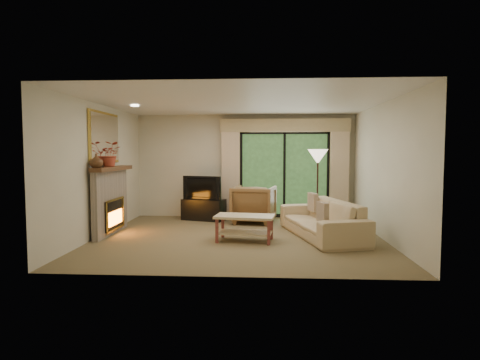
# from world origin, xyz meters

# --- Properties ---
(floor) EXTENTS (5.50, 5.50, 0.00)m
(floor) POSITION_xyz_m (0.00, 0.00, 0.00)
(floor) COLOR brown
(floor) RESTS_ON ground
(ceiling) EXTENTS (5.50, 5.50, 0.00)m
(ceiling) POSITION_xyz_m (0.00, 0.00, 2.60)
(ceiling) COLOR silver
(ceiling) RESTS_ON ground
(wall_back) EXTENTS (5.00, 0.00, 5.00)m
(wall_back) POSITION_xyz_m (0.00, 2.50, 1.30)
(wall_back) COLOR beige
(wall_back) RESTS_ON ground
(wall_front) EXTENTS (5.00, 0.00, 5.00)m
(wall_front) POSITION_xyz_m (0.00, -2.50, 1.30)
(wall_front) COLOR beige
(wall_front) RESTS_ON ground
(wall_left) EXTENTS (0.00, 5.00, 5.00)m
(wall_left) POSITION_xyz_m (-2.75, 0.00, 1.30)
(wall_left) COLOR beige
(wall_left) RESTS_ON ground
(wall_right) EXTENTS (0.00, 5.00, 5.00)m
(wall_right) POSITION_xyz_m (2.75, 0.00, 1.30)
(wall_right) COLOR beige
(wall_right) RESTS_ON ground
(fireplace) EXTENTS (0.24, 1.70, 1.37)m
(fireplace) POSITION_xyz_m (-2.63, 0.20, 0.69)
(fireplace) COLOR gray
(fireplace) RESTS_ON floor
(mirror) EXTENTS (0.07, 1.45, 1.02)m
(mirror) POSITION_xyz_m (-2.71, 0.20, 1.95)
(mirror) COLOR gold
(mirror) RESTS_ON wall_left
(sliding_door) EXTENTS (2.26, 0.10, 2.16)m
(sliding_door) POSITION_xyz_m (1.00, 2.45, 1.10)
(sliding_door) COLOR black
(sliding_door) RESTS_ON floor
(curtain_left) EXTENTS (0.45, 0.18, 2.35)m
(curtain_left) POSITION_xyz_m (-0.35, 2.34, 1.20)
(curtain_left) COLOR #CBAE8C
(curtain_left) RESTS_ON floor
(curtain_right) EXTENTS (0.45, 0.18, 2.35)m
(curtain_right) POSITION_xyz_m (2.35, 2.34, 1.20)
(curtain_right) COLOR #CBAE8C
(curtain_right) RESTS_ON floor
(cornice) EXTENTS (3.20, 0.24, 0.32)m
(cornice) POSITION_xyz_m (1.00, 2.36, 2.32)
(cornice) COLOR tan
(cornice) RESTS_ON wall_back
(media_console) EXTENTS (1.11, 0.74, 0.51)m
(media_console) POSITION_xyz_m (-0.99, 1.95, 0.26)
(media_console) COLOR black
(media_console) RESTS_ON floor
(tv) EXTENTS (0.99, 0.41, 0.57)m
(tv) POSITION_xyz_m (-0.99, 1.95, 0.80)
(tv) COLOR black
(tv) RESTS_ON media_console
(armchair) EXTENTS (1.10, 1.12, 0.88)m
(armchair) POSITION_xyz_m (0.25, 1.62, 0.44)
(armchair) COLOR brown
(armchair) RESTS_ON floor
(sofa) EXTENTS (1.52, 2.60, 0.71)m
(sofa) POSITION_xyz_m (1.61, 0.14, 0.36)
(sofa) COLOR tan
(sofa) RESTS_ON floor
(pillow_near) EXTENTS (0.18, 0.37, 0.36)m
(pillow_near) POSITION_xyz_m (1.52, -0.57, 0.59)
(pillow_near) COLOR brown
(pillow_near) RESTS_ON sofa
(pillow_far) EXTENTS (0.19, 0.40, 0.39)m
(pillow_far) POSITION_xyz_m (1.52, 0.84, 0.59)
(pillow_far) COLOR brown
(pillow_far) RESTS_ON sofa
(coffee_table) EXTENTS (1.15, 0.72, 0.49)m
(coffee_table) POSITION_xyz_m (0.13, -0.33, 0.24)
(coffee_table) COLOR #CBB387
(coffee_table) RESTS_ON floor
(floor_lamp) EXTENTS (0.57, 0.57, 1.72)m
(floor_lamp) POSITION_xyz_m (1.71, 1.51, 0.86)
(floor_lamp) COLOR beige
(floor_lamp) RESTS_ON floor
(vase) EXTENTS (0.32, 0.32, 0.26)m
(vase) POSITION_xyz_m (-2.61, -0.50, 1.50)
(vase) COLOR #4B2D19
(vase) RESTS_ON fireplace
(branches) EXTENTS (0.49, 0.44, 0.50)m
(branches) POSITION_xyz_m (-2.61, 0.19, 1.62)
(branches) COLOR #A83D28
(branches) RESTS_ON fireplace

